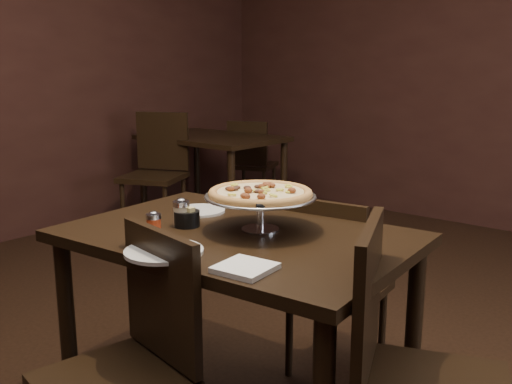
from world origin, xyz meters
The scene contains 16 objects.
room centered at (0.06, 0.03, 1.40)m, with size 6.04×7.04×2.84m.
dining_table centered at (0.05, -0.02, 0.68)m, with size 1.31×0.93×0.78m.
background_table centered at (-2.20, 2.16, 0.67)m, with size 1.24×0.83×0.78m.
pizza_stand centered at (0.11, 0.05, 0.92)m, with size 0.41×0.41×0.17m.
parmesan_shaker centered at (-0.16, -0.10, 0.83)m, with size 0.06×0.06×0.11m.
pepper_flake_shaker centered at (-0.13, -0.26, 0.83)m, with size 0.05×0.05×0.09m.
packet_caddy centered at (-0.14, -0.09, 0.81)m, with size 0.10×0.10×0.08m.
napkin_stack centered at (0.35, -0.32, 0.79)m, with size 0.16×0.16×0.02m, color white.
plate_left centered at (-0.27, 0.10, 0.79)m, with size 0.21×0.21×0.01m, color white.
plate_near centered at (0.04, -0.36, 0.79)m, with size 0.26×0.26×0.01m, color white.
serving_spatula centered at (0.24, -0.06, 0.92)m, with size 0.13×0.13×0.02m.
chair_far centered at (0.15, 0.50, 0.46)m, with size 0.44×0.44×0.84m.
chair_near centered at (0.05, -0.52, 0.48)m, with size 0.47×0.47×0.88m.
chair_side centered at (0.77, -0.08, 0.51)m, with size 0.57×0.57×0.94m.
bg_chair_far centered at (-2.21, 2.73, 0.48)m, with size 0.53×0.53×0.88m.
bg_chair_near centered at (-2.29, 1.59, 0.55)m, with size 0.62×0.62×1.01m.
Camera 1 is at (1.40, -1.53, 1.37)m, focal length 40.00 mm.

